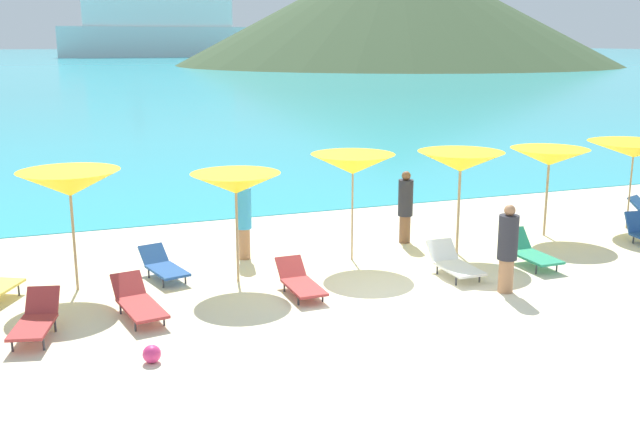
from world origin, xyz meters
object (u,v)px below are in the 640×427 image
(umbrella_4, at_px, (353,164))
(cruise_ship, at_px, (159,31))
(umbrella_5, at_px, (461,162))
(umbrella_7, at_px, (634,150))
(lounge_chair_3, at_px, (300,281))
(beach_ball, at_px, (152,354))
(umbrella_2, at_px, (69,183))
(lounge_chair_4, at_px, (138,302))
(lounge_chair_0, at_px, (530,252))
(umbrella_6, at_px, (549,157))
(lounge_chair_1, at_px, (163,266))
(lounge_chair_6, at_px, (36,319))
(lounge_chair_11, at_px, (454,263))
(umbrella_3, at_px, (236,184))
(beachgoer_2, at_px, (405,205))
(beachgoer_3, at_px, (508,247))
(beachgoer_0, at_px, (244,216))

(umbrella_4, distance_m, cruise_ship, 210.11)
(umbrella_5, bearing_deg, umbrella_4, 170.16)
(umbrella_7, distance_m, lounge_chair_3, 9.78)
(lounge_chair_3, bearing_deg, beach_ball, -146.06)
(umbrella_2, distance_m, lounge_chair_4, 2.75)
(lounge_chair_4, bearing_deg, lounge_chair_0, -8.55)
(lounge_chair_4, distance_m, cruise_ship, 212.67)
(umbrella_5, relative_size, beach_ball, 8.45)
(umbrella_6, height_order, lounge_chair_1, umbrella_6)
(lounge_chair_0, relative_size, lounge_chair_6, 1.01)
(lounge_chair_11, bearing_deg, umbrella_3, 164.25)
(lounge_chair_3, bearing_deg, cruise_ship, 81.36)
(beachgoer_2, height_order, beach_ball, beachgoer_2)
(umbrella_4, distance_m, lounge_chair_1, 4.47)
(umbrella_6, bearing_deg, lounge_chair_0, -133.57)
(lounge_chair_0, relative_size, beach_ball, 5.42)
(lounge_chair_0, bearing_deg, lounge_chair_3, 179.53)
(umbrella_3, relative_size, umbrella_6, 1.02)
(lounge_chair_11, distance_m, beachgoer_2, 2.71)
(lounge_chair_3, height_order, beach_ball, lounge_chair_3)
(umbrella_6, relative_size, lounge_chair_6, 1.46)
(lounge_chair_4, bearing_deg, beach_ball, -101.07)
(lounge_chair_6, xyz_separation_m, beachgoer_2, (8.18, 3.06, 0.59))
(lounge_chair_1, height_order, beachgoer_3, beachgoer_3)
(umbrella_7, distance_m, lounge_chair_0, 4.94)
(umbrella_5, bearing_deg, umbrella_3, -178.16)
(umbrella_2, relative_size, lounge_chair_3, 1.53)
(umbrella_7, height_order, lounge_chair_6, umbrella_7)
(beachgoer_3, bearing_deg, umbrella_3, -28.82)
(umbrella_4, height_order, lounge_chair_3, umbrella_4)
(cruise_ship, bearing_deg, lounge_chair_6, -96.31)
(umbrella_2, height_order, lounge_chair_11, umbrella_2)
(lounge_chair_3, distance_m, beachgoer_3, 3.96)
(lounge_chair_6, distance_m, beachgoer_0, 5.32)
(beachgoer_2, bearing_deg, umbrella_3, -120.19)
(umbrella_3, xyz_separation_m, lounge_chair_11, (4.20, -1.20, -1.71))
(umbrella_2, bearing_deg, lounge_chair_3, -23.66)
(lounge_chair_0, bearing_deg, umbrella_6, 45.95)
(lounge_chair_0, relative_size, beachgoer_3, 0.87)
(lounge_chair_11, bearing_deg, lounge_chair_1, 161.37)
(umbrella_4, xyz_separation_m, umbrella_6, (5.24, 0.24, -0.17))
(umbrella_3, bearing_deg, umbrella_6, 5.86)
(umbrella_5, distance_m, beachgoer_2, 1.86)
(lounge_chair_4, relative_size, lounge_chair_6, 1.17)
(lounge_chair_3, relative_size, cruise_ship, 0.03)
(beach_ball, bearing_deg, umbrella_7, 17.35)
(lounge_chair_4, xyz_separation_m, lounge_chair_6, (-1.66, -0.37, 0.05))
(umbrella_7, relative_size, lounge_chair_1, 1.64)
(umbrella_7, distance_m, beach_ball, 13.25)
(umbrella_2, xyz_separation_m, lounge_chair_1, (1.66, 0.11, -1.81))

